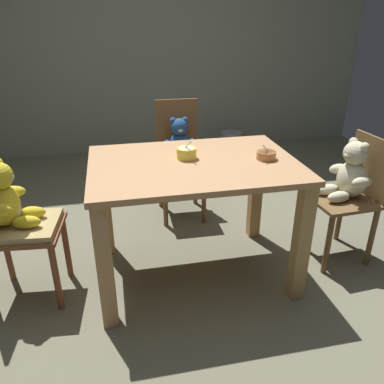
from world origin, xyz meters
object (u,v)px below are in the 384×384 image
at_px(teddy_chair_near_left, 10,213).
at_px(porridge_bowl_terracotta_near_right, 266,155).
at_px(teddy_chair_far_center, 180,152).
at_px(metal_pail, 231,143).
at_px(porridge_bowl_yellow_center, 186,153).
at_px(teddy_chair_near_right, 350,182).
at_px(dining_table, 194,186).

height_order(teddy_chair_near_left, porridge_bowl_terracotta_near_right, porridge_bowl_terracotta_near_right).
height_order(teddy_chair_far_center, teddy_chair_near_left, teddy_chair_far_center).
bearing_deg(metal_pail, teddy_chair_near_left, -131.76).
bearing_deg(porridge_bowl_yellow_center, teddy_chair_far_center, 82.77).
relative_size(teddy_chair_near_right, porridge_bowl_terracotta_near_right, 7.41).
distance_m(teddy_chair_near_right, porridge_bowl_terracotta_near_right, 0.65).
height_order(teddy_chair_far_center, porridge_bowl_yellow_center, teddy_chair_far_center).
xyz_separation_m(teddy_chair_near_right, metal_pail, (-0.10, 2.15, -0.41)).
distance_m(dining_table, teddy_chair_near_left, 1.01).
xyz_separation_m(teddy_chair_near_right, porridge_bowl_yellow_center, (-1.04, 0.07, 0.25)).
xyz_separation_m(dining_table, metal_pail, (0.91, 2.15, -0.47)).
distance_m(teddy_chair_far_center, porridge_bowl_terracotta_near_right, 0.98).
height_order(dining_table, teddy_chair_near_right, teddy_chair_near_right).
bearing_deg(porridge_bowl_terracotta_near_right, dining_table, 174.26).
bearing_deg(porridge_bowl_yellow_center, metal_pail, 65.67).
bearing_deg(teddy_chair_far_center, metal_pail, 148.44).
relative_size(teddy_chair_far_center, porridge_bowl_terracotta_near_right, 8.14).
bearing_deg(dining_table, porridge_bowl_terracotta_near_right, -5.74).
height_order(dining_table, metal_pail, dining_table).
xyz_separation_m(dining_table, teddy_chair_near_left, (-1.01, -0.00, -0.06)).
bearing_deg(teddy_chair_near_left, dining_table, 5.49).
height_order(teddy_chair_near_right, porridge_bowl_terracotta_near_right, porridge_bowl_terracotta_near_right).
relative_size(dining_table, teddy_chair_far_center, 1.29).
height_order(teddy_chair_near_left, porridge_bowl_yellow_center, porridge_bowl_yellow_center).
bearing_deg(dining_table, teddy_chair_near_right, -0.25).
bearing_deg(dining_table, metal_pail, 66.97).
distance_m(teddy_chair_near_left, porridge_bowl_terracotta_near_right, 1.44).
distance_m(porridge_bowl_terracotta_near_right, metal_pail, 2.34).
relative_size(teddy_chair_near_left, porridge_bowl_yellow_center, 6.95).
xyz_separation_m(dining_table, teddy_chair_far_center, (0.07, 0.83, -0.08)).
bearing_deg(teddy_chair_near_left, teddy_chair_near_right, 5.28).
bearing_deg(porridge_bowl_terracotta_near_right, teddy_chair_far_center, 111.50).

